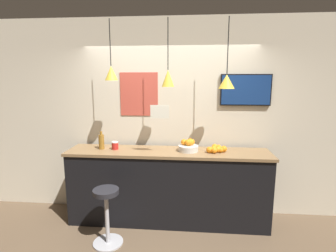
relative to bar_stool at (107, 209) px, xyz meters
name	(u,v)px	position (x,y,z in m)	size (l,w,h in m)	color
ground_plane	(163,249)	(0.70, -0.06, -0.46)	(14.00, 14.00, 0.00)	brown
back_wall	(170,118)	(0.70, 0.98, 0.99)	(8.00, 0.06, 2.90)	beige
service_counter	(168,186)	(0.70, 0.59, 0.06)	(2.81, 0.55, 1.05)	black
bar_stool	(107,209)	(0.00, 0.00, 0.00)	(0.37, 0.37, 0.72)	#B7B7BC
fruit_bowl	(188,146)	(0.98, 0.62, 0.65)	(0.27, 0.27, 0.16)	beige
orange_pile	(216,149)	(1.36, 0.60, 0.63)	(0.28, 0.27, 0.09)	orange
juice_bottle	(101,142)	(-0.24, 0.61, 0.70)	(0.08, 0.08, 0.26)	olive
spread_jar	(115,146)	(-0.05, 0.61, 0.64)	(0.10, 0.10, 0.11)	red
pendant_lamp_left	(111,73)	(-0.06, 0.59, 1.65)	(0.17, 0.17, 0.79)	black
pendant_lamp_middle	(168,78)	(0.70, 0.59, 1.58)	(0.17, 0.17, 0.87)	black
pendant_lamp_right	(227,81)	(1.46, 0.59, 1.54)	(0.21, 0.21, 0.89)	black
mounted_tv	(246,90)	(1.78, 0.93, 1.41)	(0.71, 0.04, 0.44)	black
hanging_menu_board	(160,112)	(0.61, 0.40, 1.16)	(0.24, 0.01, 0.17)	white
wall_poster	(139,94)	(0.24, 0.95, 1.34)	(0.56, 0.01, 0.64)	#C64C3D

